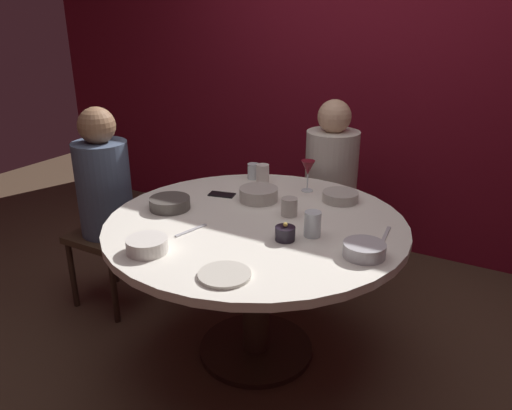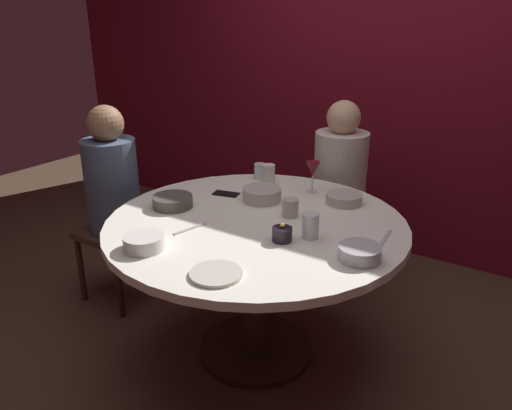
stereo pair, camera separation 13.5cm
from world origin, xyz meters
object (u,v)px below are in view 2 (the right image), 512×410
object	(u,v)px
bowl_rice_portion	(262,194)
cup_near_candle	(310,225)
cell_phone	(226,194)
cup_center_front	(290,208)
seated_diner_back	(340,173)
dinner_plate	(216,274)
candle_holder	(282,234)
bowl_small_white	(344,198)
bowl_serving_large	(360,253)
bowl_salad_center	(144,242)
dining_table	(256,247)
seated_diner_left	(112,185)
cup_by_right_diner	(260,171)
bowl_sauce_side	(173,201)
cup_by_left_diner	(268,174)
wine_glass	(313,170)

from	to	relation	value
bowl_rice_portion	cup_near_candle	world-z (taller)	cup_near_candle
cell_phone	cup_near_candle	xyz separation A→B (m)	(0.64, -0.24, 0.05)
cell_phone	cup_center_front	distance (m)	0.45
seated_diner_back	dinner_plate	size ratio (longest dim) A/B	5.82
candle_holder	bowl_small_white	xyz separation A→B (m)	(0.04, 0.57, -0.01)
bowl_serving_large	bowl_salad_center	xyz separation A→B (m)	(-0.80, -0.41, 0.00)
dinner_plate	bowl_serving_large	bearing A→B (deg)	46.25
cup_near_candle	seated_diner_back	bearing A→B (deg)	106.84
bowl_rice_portion	seated_diner_back	bearing A→B (deg)	80.65
candle_holder	bowl_serving_large	world-z (taller)	candle_holder
cup_center_front	bowl_serving_large	bearing A→B (deg)	-27.56
dining_table	cup_near_candle	distance (m)	0.36
seated_diner_left	cup_center_front	size ratio (longest dim) A/B	13.66
seated_diner_back	bowl_serving_large	distance (m)	1.22
seated_diner_back	cup_by_right_diner	bearing A→B (deg)	-37.14
seated_diner_back	bowl_small_white	size ratio (longest dim) A/B	6.34
cell_phone	dining_table	bearing A→B (deg)	45.14
bowl_salad_center	seated_diner_back	bearing A→B (deg)	81.21
cup_near_candle	bowl_rice_portion	bearing A→B (deg)	147.75
bowl_sauce_side	cup_by_left_diner	xyz separation A→B (m)	(0.22, 0.58, 0.03)
candle_holder	cup_by_left_diner	xyz separation A→B (m)	(-0.45, 0.62, 0.03)
cup_by_right_diner	cup_center_front	xyz separation A→B (m)	(0.44, -0.41, -0.00)
cell_phone	bowl_sauce_side	world-z (taller)	bowl_sauce_side
bowl_small_white	wine_glass	bearing A→B (deg)	164.91
dinner_plate	cup_by_right_diner	world-z (taller)	cup_by_right_diner
cup_by_right_diner	cup_near_candle	bearing A→B (deg)	-42.08
cup_by_right_diner	bowl_salad_center	bearing A→B (deg)	-84.70
candle_holder	cup_near_candle	size ratio (longest dim) A/B	0.78
cup_by_left_diner	cell_phone	bearing A→B (deg)	-109.30
dining_table	bowl_sauce_side	size ratio (longest dim) A/B	7.04
candle_holder	cup_by_right_diner	size ratio (longest dim) A/B	0.97
dinner_plate	bowl_sauce_side	size ratio (longest dim) A/B	1.00
bowl_serving_large	cup_near_candle	world-z (taller)	cup_near_candle
bowl_salad_center	cup_center_front	distance (m)	0.73
seated_diner_left	bowl_sauce_side	size ratio (longest dim) A/B	5.91
cup_near_candle	wine_glass	bearing A→B (deg)	116.30
seated_diner_left	cup_near_candle	xyz separation A→B (m)	(1.31, -0.03, 0.07)
dining_table	bowl_serving_large	world-z (taller)	bowl_serving_large
candle_holder	cup_near_candle	distance (m)	0.13
bowl_sauce_side	bowl_small_white	bearing A→B (deg)	36.59
seated_diner_back	dinner_plate	bearing A→B (deg)	6.13
dining_table	cell_phone	size ratio (longest dim) A/B	10.33
seated_diner_back	cup_by_left_diner	size ratio (longest dim) A/B	10.46
seated_diner_back	bowl_small_white	bearing A→B (deg)	25.90
bowl_salad_center	cup_center_front	world-z (taller)	cup_center_front
bowl_serving_large	wine_glass	bearing A→B (deg)	130.97
candle_holder	cup_by_left_diner	distance (m)	0.76
dinner_plate	bowl_serving_large	size ratio (longest dim) A/B	1.17
candle_holder	cup_by_right_diner	world-z (taller)	cup_by_right_diner
wine_glass	bowl_salad_center	xyz separation A→B (m)	(-0.27, -1.02, -0.10)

